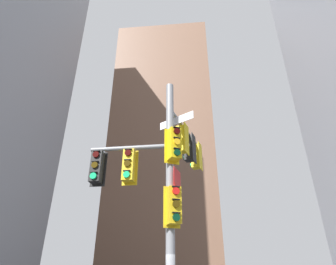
{
  "coord_description": "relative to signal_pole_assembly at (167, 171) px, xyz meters",
  "views": [
    {
      "loc": [
        0.69,
        -8.0,
        2.05
      ],
      "look_at": [
        -0.09,
        0.27,
        6.25
      ],
      "focal_mm": 29.87,
      "sensor_mm": 36.0,
      "label": 1
    }
  ],
  "objects": [
    {
      "name": "building_mid_block",
      "position": [
        -2.87,
        26.62,
        12.15
      ],
      "size": [
        12.57,
        12.57,
        34.27
      ],
      "primitive_type": "cube",
      "color": "brown",
      "rests_on": "ground"
    },
    {
      "name": "signal_pole_assembly",
      "position": [
        0.0,
        0.0,
        0.0
      ],
      "size": [
        3.67,
        3.72,
        7.97
      ],
      "color": "gray",
      "rests_on": "ground"
    }
  ]
}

